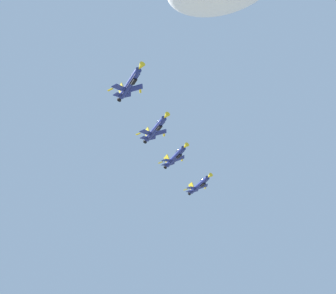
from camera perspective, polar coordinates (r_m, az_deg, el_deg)
name	(u,v)px	position (r m, az deg, el deg)	size (l,w,h in m)	color
fighter_jet_lead	(130,83)	(121.13, -4.96, 8.29)	(12.49, 12.36, 4.89)	navy
fighter_jet_left_wing	(156,129)	(135.90, -1.62, 2.40)	(12.55, 12.42, 4.70)	navy
fighter_jet_right_wing	(176,156)	(151.34, 0.98, -1.24)	(12.48, 12.29, 5.09)	navy
fighter_jet_left_outer	(200,185)	(166.12, 4.13, -4.90)	(12.50, 12.37, 4.86)	navy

